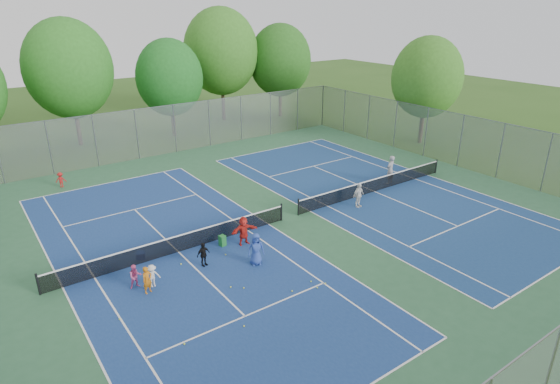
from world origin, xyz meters
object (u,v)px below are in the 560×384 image
at_px(net_right, 375,185).
at_px(instructor, 390,170).
at_px(ball_crate, 141,256).
at_px(net_left, 178,244).
at_px(ball_hopper, 222,241).

xyz_separation_m(net_right, instructor, (1.97, 0.51, 0.55)).
xyz_separation_m(ball_crate, instructor, (17.72, 0.02, 0.84)).
bearing_deg(instructor, net_left, -10.09).
height_order(net_left, ball_crate, net_left).
distance_m(net_left, net_right, 14.00).
relative_size(ball_crate, ball_hopper, 0.66).
height_order(net_left, instructor, instructor).
distance_m(ball_crate, ball_hopper, 4.07).
bearing_deg(net_right, net_left, 180.00).
bearing_deg(ball_hopper, ball_crate, 163.01).
height_order(ball_crate, ball_hopper, ball_hopper).
xyz_separation_m(net_left, ball_crate, (-1.75, 0.49, -0.29)).
distance_m(ball_hopper, instructor, 13.90).
height_order(net_right, instructor, instructor).
bearing_deg(net_left, net_right, 0.00).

